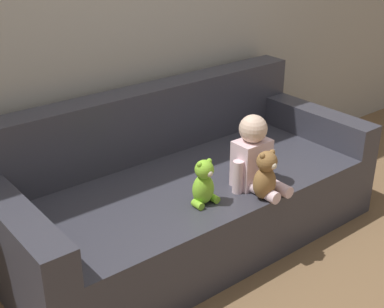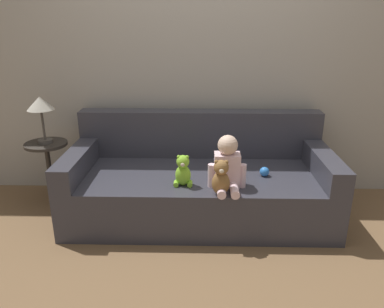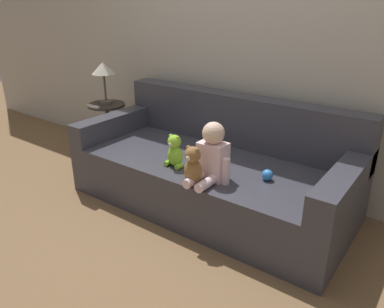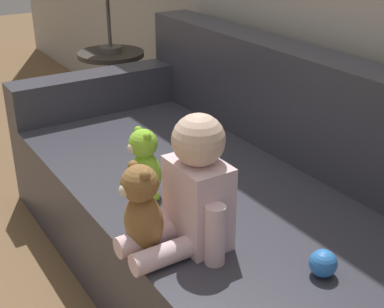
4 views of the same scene
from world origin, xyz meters
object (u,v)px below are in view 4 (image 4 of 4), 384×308
(teddy_bear_brown, at_px, (142,209))
(side_table, at_px, (109,22))
(couch, at_px, (244,213))
(person_baby, at_px, (193,193))
(plush_toy_side, at_px, (145,165))
(toy_ball, at_px, (323,263))

(teddy_bear_brown, xyz_separation_m, side_table, (-1.46, 0.58, 0.21))
(couch, distance_m, person_baby, 0.49)
(couch, relative_size, teddy_bear_brown, 8.05)
(teddy_bear_brown, bearing_deg, person_baby, 68.80)
(couch, height_order, side_table, side_table)
(couch, bearing_deg, plush_toy_side, -110.36)
(teddy_bear_brown, height_order, toy_ball, teddy_bear_brown)
(teddy_bear_brown, bearing_deg, toy_ball, 43.11)
(couch, distance_m, teddy_bear_brown, 0.56)
(toy_ball, bearing_deg, teddy_bear_brown, -136.89)
(person_baby, bearing_deg, plush_toy_side, 176.51)
(person_baby, xyz_separation_m, toy_ball, (0.31, 0.21, -0.13))
(side_table, bearing_deg, couch, -4.31)
(couch, height_order, plush_toy_side, couch)
(teddy_bear_brown, distance_m, toy_ball, 0.51)
(teddy_bear_brown, relative_size, plush_toy_side, 1.10)
(couch, relative_size, plush_toy_side, 8.86)
(toy_ball, bearing_deg, side_table, 172.48)
(couch, relative_size, side_table, 2.18)
(couch, bearing_deg, teddy_bear_brown, -72.62)
(couch, xyz_separation_m, side_table, (-1.31, 0.10, 0.46))
(person_baby, relative_size, side_table, 0.40)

